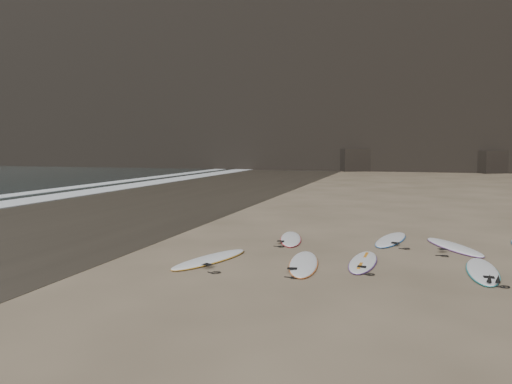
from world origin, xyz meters
TOP-DOWN VIEW (x-y plane):
  - ground at (0.00, 0.00)m, footprint 240.00×240.00m
  - wet_sand at (-13.00, 10.00)m, footprint 12.00×200.00m
  - foam_near at (-18.50, 10.00)m, footprint 2.20×200.00m
  - surfboard_0 at (-4.67, -0.75)m, footprint 1.42×2.77m
  - surfboard_1 at (-2.38, -0.53)m, footprint 1.03×2.75m
  - surfboard_2 at (-1.04, 0.06)m, footprint 0.68×2.47m
  - surfboard_3 at (1.58, -0.07)m, footprint 0.72×2.64m
  - surfboard_5 at (-3.37, 2.47)m, footprint 1.10×2.52m
  - surfboard_6 at (-0.49, 3.20)m, footprint 1.13×2.74m
  - surfboard_7 at (1.20, 2.58)m, footprint 1.74×2.68m

SIDE VIEW (x-z plane):
  - ground at x=0.00m, z-range 0.00..0.00m
  - wet_sand at x=-13.00m, z-range 0.00..0.01m
  - foam_near at x=-18.50m, z-range 0.00..0.05m
  - surfboard_2 at x=-1.04m, z-range 0.00..0.09m
  - surfboard_5 at x=-3.37m, z-range 0.00..0.09m
  - surfboard_3 at x=1.58m, z-range 0.00..0.09m
  - surfboard_7 at x=1.20m, z-range 0.00..0.10m
  - surfboard_6 at x=-0.49m, z-range 0.00..0.10m
  - surfboard_1 at x=-2.38m, z-range 0.00..0.10m
  - surfboard_0 at x=-4.67m, z-range 0.00..0.10m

